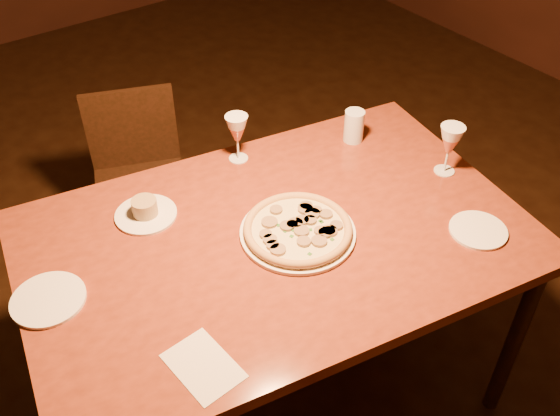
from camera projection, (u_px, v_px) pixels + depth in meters
floor at (255, 379)px, 2.43m from camera, size 7.00×7.00×0.00m
dining_table at (277, 251)px, 1.93m from camera, size 1.65×1.22×0.81m
chair_far at (139, 174)px, 2.69m from camera, size 0.50×0.50×0.79m
pizza_plate at (298, 229)px, 1.87m from camera, size 0.35×0.35×0.04m
ramekin_saucer at (145, 211)px, 1.93m from camera, size 0.19×0.19×0.06m
wine_glass_far at (237, 138)px, 2.11m from camera, size 0.08×0.08×0.17m
wine_glass_right at (449, 150)px, 2.06m from camera, size 0.08×0.08×0.18m
water_tumbler at (354, 126)px, 2.22m from camera, size 0.07×0.07×0.12m
side_plate_left at (48, 299)px, 1.68m from camera, size 0.20×0.20×0.01m
side_plate_near at (478, 230)px, 1.89m from camera, size 0.17×0.17×0.01m
menu_card at (203, 366)px, 1.52m from camera, size 0.15×0.20×0.00m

